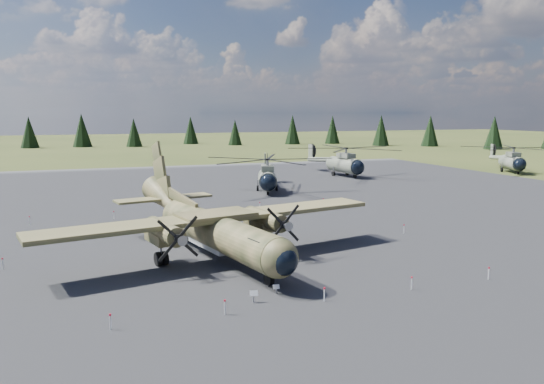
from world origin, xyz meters
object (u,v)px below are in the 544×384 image
object	(u,v)px
helicopter_mid	(344,156)
helicopter_far	(512,154)
helicopter_near	(267,168)
transport_plane	(210,223)

from	to	relation	value
helicopter_mid	helicopter_far	bearing A→B (deg)	-14.81
helicopter_near	helicopter_mid	bearing A→B (deg)	52.01
transport_plane	helicopter_mid	bearing A→B (deg)	39.77
helicopter_near	helicopter_mid	distance (m)	22.58
helicopter_far	helicopter_near	bearing A→B (deg)	-147.60
transport_plane	helicopter_near	bearing A→B (deg)	51.25
transport_plane	helicopter_far	xyz separation A→B (m)	(65.92, 37.50, 0.82)
helicopter_near	helicopter_mid	world-z (taller)	helicopter_mid
transport_plane	helicopter_mid	world-z (taller)	transport_plane
helicopter_near	helicopter_far	distance (m)	51.19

